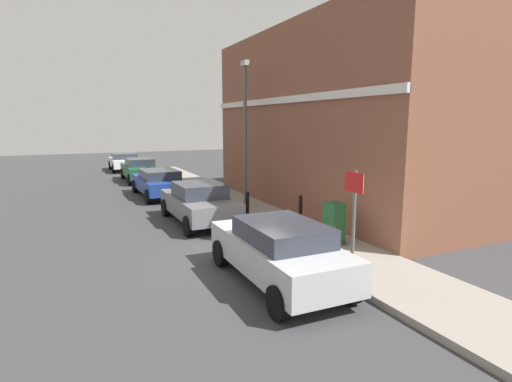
{
  "coord_description": "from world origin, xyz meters",
  "views": [
    {
      "loc": [
        -4.26,
        -9.31,
        3.49
      ],
      "look_at": [
        1.45,
        2.82,
        1.2
      ],
      "focal_mm": 28.41,
      "sensor_mm": 36.0,
      "label": 1
    }
  ],
  "objects_px": {
    "car_green": "(140,169)",
    "bollard_far_kerb": "(247,205)",
    "car_silver": "(279,250)",
    "street_sign": "(354,207)",
    "lamppost": "(245,127)",
    "utility_cabinet": "(334,224)",
    "car_blue": "(159,182)",
    "car_grey": "(199,202)",
    "car_white": "(125,161)",
    "bollard_near_cabinet": "(300,210)"
  },
  "relations": [
    {
      "from": "car_silver",
      "to": "street_sign",
      "type": "xyz_separation_m",
      "value": [
        1.59,
        -0.49,
        0.91
      ]
    },
    {
      "from": "car_blue",
      "to": "car_green",
      "type": "xyz_separation_m",
      "value": [
        0.04,
        5.59,
        0.02
      ]
    },
    {
      "from": "car_grey",
      "to": "bollard_near_cabinet",
      "type": "distance_m",
      "value": 3.59
    },
    {
      "from": "lamppost",
      "to": "car_green",
      "type": "bearing_deg",
      "value": 105.95
    },
    {
      "from": "bollard_far_kerb",
      "to": "street_sign",
      "type": "bearing_deg",
      "value": -88.19
    },
    {
      "from": "utility_cabinet",
      "to": "bollard_near_cabinet",
      "type": "height_order",
      "value": "utility_cabinet"
    },
    {
      "from": "bollard_near_cabinet",
      "to": "street_sign",
      "type": "bearing_deg",
      "value": -105.17
    },
    {
      "from": "car_silver",
      "to": "car_green",
      "type": "bearing_deg",
      "value": 0.91
    },
    {
      "from": "car_silver",
      "to": "car_grey",
      "type": "bearing_deg",
      "value": 0.07
    },
    {
      "from": "car_green",
      "to": "bollard_far_kerb",
      "type": "xyz_separation_m",
      "value": [
        1.53,
        -12.32,
        -0.01
      ]
    },
    {
      "from": "car_grey",
      "to": "car_white",
      "type": "xyz_separation_m",
      "value": [
        -0.26,
        17.15,
        -0.05
      ]
    },
    {
      "from": "car_grey",
      "to": "car_white",
      "type": "bearing_deg",
      "value": 0.39
    },
    {
      "from": "car_silver",
      "to": "car_grey",
      "type": "xyz_separation_m",
      "value": [
        0.05,
        5.93,
        -0.01
      ]
    },
    {
      "from": "car_blue",
      "to": "bollard_far_kerb",
      "type": "distance_m",
      "value": 6.91
    },
    {
      "from": "car_blue",
      "to": "utility_cabinet",
      "type": "height_order",
      "value": "utility_cabinet"
    },
    {
      "from": "car_grey",
      "to": "car_silver",
      "type": "bearing_deg",
      "value": 179.08
    },
    {
      "from": "car_silver",
      "to": "car_grey",
      "type": "distance_m",
      "value": 5.93
    },
    {
      "from": "car_silver",
      "to": "utility_cabinet",
      "type": "relative_size",
      "value": 3.61
    },
    {
      "from": "car_grey",
      "to": "bollard_near_cabinet",
      "type": "height_order",
      "value": "car_grey"
    },
    {
      "from": "car_white",
      "to": "car_green",
      "type": "bearing_deg",
      "value": -178.19
    },
    {
      "from": "car_green",
      "to": "lamppost",
      "type": "relative_size",
      "value": 0.73
    },
    {
      "from": "lamppost",
      "to": "bollard_near_cabinet",
      "type": "bearing_deg",
      "value": -89.06
    },
    {
      "from": "car_grey",
      "to": "bollard_far_kerb",
      "type": "distance_m",
      "value": 1.74
    },
    {
      "from": "street_sign",
      "to": "lamppost",
      "type": "bearing_deg",
      "value": 83.01
    },
    {
      "from": "utility_cabinet",
      "to": "lamppost",
      "type": "height_order",
      "value": "lamppost"
    },
    {
      "from": "car_white",
      "to": "utility_cabinet",
      "type": "bearing_deg",
      "value": -171.76
    },
    {
      "from": "street_sign",
      "to": "car_grey",
      "type": "bearing_deg",
      "value": 103.5
    },
    {
      "from": "car_silver",
      "to": "car_white",
      "type": "xyz_separation_m",
      "value": [
        -0.21,
        23.07,
        -0.07
      ]
    },
    {
      "from": "bollard_near_cabinet",
      "to": "car_green",
      "type": "bearing_deg",
      "value": 101.46
    },
    {
      "from": "car_blue",
      "to": "street_sign",
      "type": "height_order",
      "value": "street_sign"
    },
    {
      "from": "car_green",
      "to": "street_sign",
      "type": "relative_size",
      "value": 1.82
    },
    {
      "from": "car_white",
      "to": "lamppost",
      "type": "bearing_deg",
      "value": -168.76
    },
    {
      "from": "car_grey",
      "to": "lamppost",
      "type": "relative_size",
      "value": 0.72
    },
    {
      "from": "car_green",
      "to": "bollard_near_cabinet",
      "type": "relative_size",
      "value": 4.04
    },
    {
      "from": "car_green",
      "to": "bollard_far_kerb",
      "type": "height_order",
      "value": "car_green"
    },
    {
      "from": "bollard_near_cabinet",
      "to": "bollard_far_kerb",
      "type": "relative_size",
      "value": 1.0
    },
    {
      "from": "street_sign",
      "to": "car_white",
      "type": "bearing_deg",
      "value": 94.36
    },
    {
      "from": "utility_cabinet",
      "to": "bollard_near_cabinet",
      "type": "distance_m",
      "value": 1.93
    },
    {
      "from": "car_green",
      "to": "car_white",
      "type": "relative_size",
      "value": 1.06
    },
    {
      "from": "utility_cabinet",
      "to": "lamppost",
      "type": "distance_m",
      "value": 6.7
    },
    {
      "from": "car_blue",
      "to": "lamppost",
      "type": "distance_m",
      "value": 5.43
    },
    {
      "from": "car_green",
      "to": "bollard_near_cabinet",
      "type": "distance_m",
      "value": 13.99
    },
    {
      "from": "car_green",
      "to": "car_grey",
      "type": "bearing_deg",
      "value": -178.95
    },
    {
      "from": "car_blue",
      "to": "lamppost",
      "type": "height_order",
      "value": "lamppost"
    },
    {
      "from": "utility_cabinet",
      "to": "street_sign",
      "type": "bearing_deg",
      "value": -115.62
    },
    {
      "from": "car_silver",
      "to": "bollard_far_kerb",
      "type": "bearing_deg",
      "value": -15.75
    },
    {
      "from": "car_blue",
      "to": "bollard_near_cabinet",
      "type": "relative_size",
      "value": 4.14
    },
    {
      "from": "car_grey",
      "to": "street_sign",
      "type": "height_order",
      "value": "street_sign"
    },
    {
      "from": "utility_cabinet",
      "to": "street_sign",
      "type": "xyz_separation_m",
      "value": [
        -0.97,
        -2.03,
        0.98
      ]
    },
    {
      "from": "car_green",
      "to": "utility_cabinet",
      "type": "bearing_deg",
      "value": -170.06
    }
  ]
}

